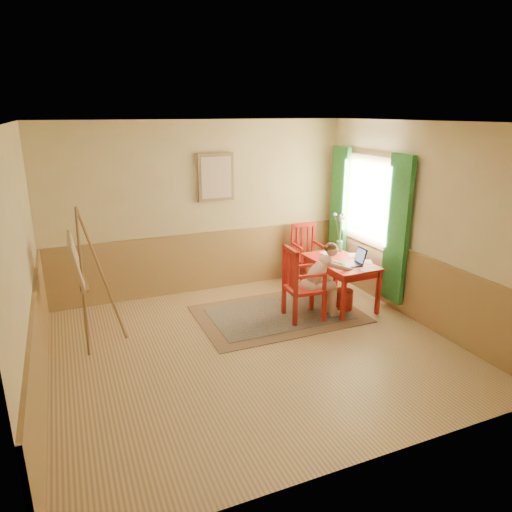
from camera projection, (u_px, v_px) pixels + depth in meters
name	position (u px, v px, depth m)	size (l,w,h in m)	color
room	(255.00, 243.00, 5.54)	(5.04, 4.54, 2.84)	tan
wainscot	(233.00, 290.00, 6.51)	(5.00, 4.50, 1.00)	#9B7847
window	(367.00, 213.00, 7.42)	(0.12, 2.01, 2.20)	white
wall_portrait	(216.00, 177.00, 7.42)	(0.60, 0.05, 0.76)	#8D744E
rug	(279.00, 314.00, 6.93)	(2.41, 1.61, 0.02)	#8C7251
table	(340.00, 266.00, 7.12)	(0.76, 1.22, 0.72)	#B4271D
chair_left	(301.00, 284.00, 6.62)	(0.55, 0.53, 1.10)	#B4271D
chair_back	(307.00, 254.00, 8.11)	(0.49, 0.51, 1.04)	#B4271D
figure	(321.00, 277.00, 6.70)	(0.84, 0.39, 1.12)	#D7AF91
laptop	(352.00, 261.00, 6.89)	(0.43, 0.28, 0.25)	#1E2338
papers	(354.00, 259.00, 7.15)	(0.65, 1.14, 0.00)	white
vase	(340.00, 234.00, 7.53)	(0.24, 0.31, 0.63)	#3F724C
wastebasket	(343.00, 300.00, 7.07)	(0.29, 0.29, 0.31)	#AB291C
easel	(80.00, 266.00, 5.71)	(0.61, 0.81, 1.83)	olive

